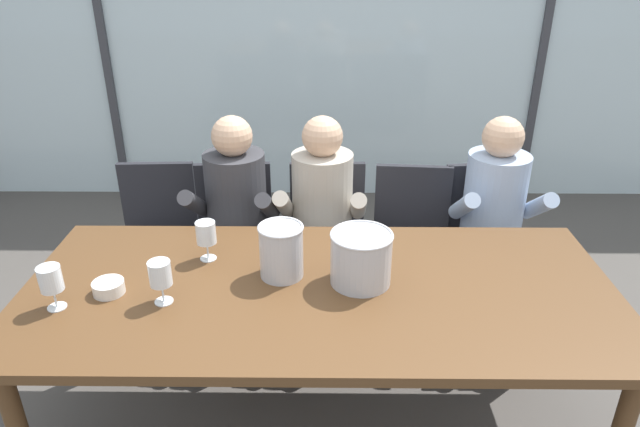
# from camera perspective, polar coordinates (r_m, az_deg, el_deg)

# --- Properties ---
(ground) EXTENTS (14.00, 14.00, 0.00)m
(ground) POSITION_cam_1_polar(r_m,az_deg,el_deg) (3.52, 0.11, -8.79)
(ground) COLOR #4C4742
(window_glass_panel) EXTENTS (7.53, 0.03, 2.60)m
(window_glass_panel) POSITION_cam_1_polar(r_m,az_deg,el_deg) (4.60, 0.29, 17.15)
(window_glass_panel) COLOR silver
(window_glass_panel) RESTS_ON ground
(window_mullion_left) EXTENTS (0.06, 0.06, 2.60)m
(window_mullion_left) POSITION_cam_1_polar(r_m,az_deg,el_deg) (4.90, -20.83, 16.08)
(window_mullion_left) COLOR #38383D
(window_mullion_left) RESTS_ON ground
(window_mullion_right) EXTENTS (0.06, 0.06, 2.60)m
(window_mullion_right) POSITION_cam_1_polar(r_m,az_deg,el_deg) (4.88, 21.47, 15.95)
(window_mullion_right) COLOR #38383D
(window_mullion_right) RESTS_ON ground
(hillside_vineyard) EXTENTS (13.53, 2.40, 1.48)m
(hillside_vineyard) POSITION_cam_1_polar(r_m,az_deg,el_deg) (8.90, 0.44, 17.80)
(hillside_vineyard) COLOR #477A38
(hillside_vineyard) RESTS_ON ground
(dining_table) EXTENTS (2.33, 1.03, 0.76)m
(dining_table) POSITION_cam_1_polar(r_m,az_deg,el_deg) (2.30, -0.09, -8.76)
(dining_table) COLOR brown
(dining_table) RESTS_ON ground
(chair_near_curtain) EXTENTS (0.46, 0.46, 0.88)m
(chair_near_curtain) POSITION_cam_1_polar(r_m,az_deg,el_deg) (3.33, -15.83, -1.69)
(chair_near_curtain) COLOR #232328
(chair_near_curtain) RESTS_ON ground
(chair_left_of_center) EXTENTS (0.47, 0.47, 0.88)m
(chair_left_of_center) POSITION_cam_1_polar(r_m,az_deg,el_deg) (3.23, -8.50, -1.81)
(chair_left_of_center) COLOR #232328
(chair_left_of_center) RESTS_ON ground
(chair_center) EXTENTS (0.45, 0.45, 0.88)m
(chair_center) POSITION_cam_1_polar(r_m,az_deg,el_deg) (3.21, 0.76, -1.75)
(chair_center) COLOR #232328
(chair_center) RESTS_ON ground
(chair_right_of_center) EXTENTS (0.47, 0.47, 0.88)m
(chair_right_of_center) POSITION_cam_1_polar(r_m,az_deg,el_deg) (3.21, 9.12, -2.09)
(chair_right_of_center) COLOR #232328
(chair_right_of_center) RESTS_ON ground
(chair_near_window_right) EXTENTS (0.50, 0.50, 0.88)m
(chair_near_window_right) POSITION_cam_1_polar(r_m,az_deg,el_deg) (3.33, 16.03, -1.75)
(chair_near_window_right) COLOR #232328
(chair_near_window_right) RESTS_ON ground
(person_charcoal_jacket) EXTENTS (0.48, 0.63, 1.20)m
(person_charcoal_jacket) POSITION_cam_1_polar(r_m,az_deg,el_deg) (3.02, -8.58, -0.19)
(person_charcoal_jacket) COLOR #38383D
(person_charcoal_jacket) RESTS_ON ground
(person_beige_jumper) EXTENTS (0.48, 0.62, 1.20)m
(person_beige_jumper) POSITION_cam_1_polar(r_m,az_deg,el_deg) (2.99, 0.14, -0.23)
(person_beige_jumper) COLOR #B7AD9E
(person_beige_jumper) RESTS_ON ground
(person_pale_blue_shirt) EXTENTS (0.47, 0.61, 1.20)m
(person_pale_blue_shirt) POSITION_cam_1_polar(r_m,az_deg,el_deg) (3.12, 17.20, -0.30)
(person_pale_blue_shirt) COLOR #9EB2D1
(person_pale_blue_shirt) RESTS_ON ground
(ice_bucket_primary) EXTENTS (0.18, 0.18, 0.22)m
(ice_bucket_primary) POSITION_cam_1_polar(r_m,az_deg,el_deg) (2.28, -3.89, -3.68)
(ice_bucket_primary) COLOR #B7B7BC
(ice_bucket_primary) RESTS_ON dining_table
(ice_bucket_secondary) EXTENTS (0.25, 0.25, 0.22)m
(ice_bucket_secondary) POSITION_cam_1_polar(r_m,az_deg,el_deg) (2.24, 4.11, -4.39)
(ice_bucket_secondary) COLOR #B7B7BC
(ice_bucket_secondary) RESTS_ON dining_table
(tasting_bowl) EXTENTS (0.12, 0.12, 0.05)m
(tasting_bowl) POSITION_cam_1_polar(r_m,az_deg,el_deg) (2.36, -20.35, -6.93)
(tasting_bowl) COLOR silver
(tasting_bowl) RESTS_ON dining_table
(wine_glass_by_left_taster) EXTENTS (0.08, 0.08, 0.17)m
(wine_glass_by_left_taster) POSITION_cam_1_polar(r_m,az_deg,el_deg) (2.44, -11.31, -2.06)
(wine_glass_by_left_taster) COLOR silver
(wine_glass_by_left_taster) RESTS_ON dining_table
(wine_glass_near_bucket) EXTENTS (0.08, 0.08, 0.17)m
(wine_glass_near_bucket) POSITION_cam_1_polar(r_m,az_deg,el_deg) (2.30, -25.31, -5.98)
(wine_glass_near_bucket) COLOR silver
(wine_glass_near_bucket) RESTS_ON dining_table
(wine_glass_center_pour) EXTENTS (0.08, 0.08, 0.17)m
(wine_glass_center_pour) POSITION_cam_1_polar(r_m,az_deg,el_deg) (2.19, -15.65, -5.96)
(wine_glass_center_pour) COLOR silver
(wine_glass_center_pour) RESTS_ON dining_table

